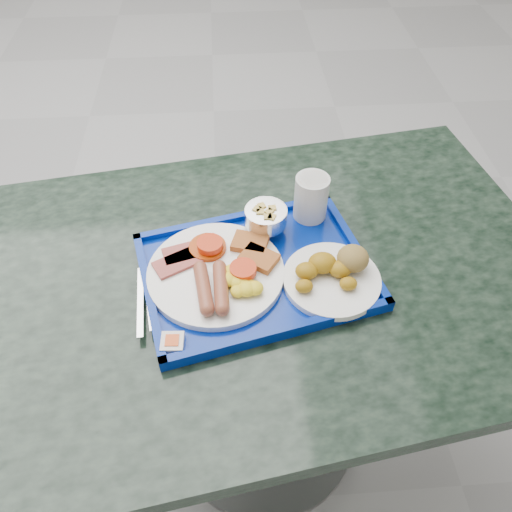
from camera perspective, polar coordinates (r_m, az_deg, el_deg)
The scene contains 10 objects.
floor at distance 2.40m, azimuth -20.81°, elevation 6.32°, with size 6.00×6.00×0.00m, color gray.
table at distance 1.13m, azimuth 1.28°, elevation -7.70°, with size 1.26×0.94×0.72m.
tray at distance 0.96m, azimuth -0.00°, elevation -1.84°, with size 0.49×0.40×0.03m.
main_plate at distance 0.94m, azimuth -4.19°, elevation -1.75°, with size 0.26×0.26×0.04m.
bread_plate at distance 0.94m, azimuth 8.88°, elevation -1.89°, with size 0.18×0.18×0.06m.
fruit_bowl at distance 1.01m, azimuth 1.13°, elevation 4.48°, with size 0.09×0.09×0.06m.
juice_cup at distance 1.04m, azimuth 6.33°, elevation 6.81°, with size 0.07×0.07×0.10m.
spoon at distance 0.97m, azimuth -11.24°, elevation -1.95°, with size 0.05×0.18×0.01m.
knife at distance 0.93m, azimuth -13.07°, elevation -5.04°, with size 0.01×0.16×0.00m, color silver.
jam_packet at distance 0.86m, azimuth -9.53°, elevation -9.73°, with size 0.04×0.04×0.02m.
Camera 1 is at (0.72, -1.76, 1.46)m, focal length 35.00 mm.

